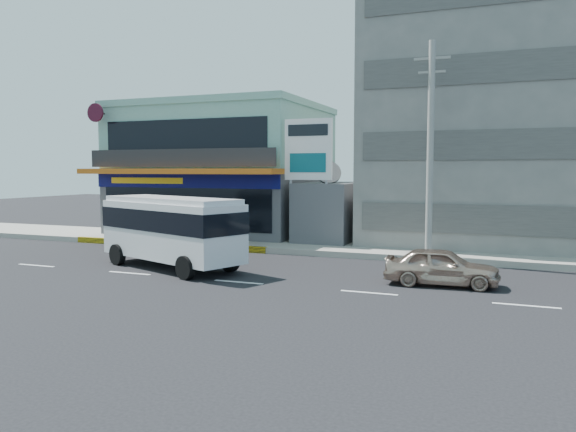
{
  "coord_description": "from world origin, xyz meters",
  "views": [
    {
      "loc": [
        9.43,
        -18.72,
        4.23
      ],
      "look_at": [
        0.35,
        4.16,
        2.2
      ],
      "focal_mm": 35.0,
      "sensor_mm": 36.0,
      "label": 1
    }
  ],
  "objects_px": {
    "motorcycle_rider": "(119,233)",
    "billboard": "(308,157)",
    "minibus": "(171,226)",
    "utility_pole_near": "(430,149)",
    "satellite_dish": "(328,182)",
    "sedan": "(441,267)",
    "shop_building": "(225,173)",
    "concrete_building": "(524,119)"
  },
  "relations": [
    {
      "from": "motorcycle_rider",
      "to": "billboard",
      "type": "bearing_deg",
      "value": 12.97
    },
    {
      "from": "minibus",
      "to": "motorcycle_rider",
      "type": "xyz_separation_m",
      "value": [
        -6.88,
        5.16,
        -1.12
      ]
    },
    {
      "from": "utility_pole_near",
      "to": "minibus",
      "type": "distance_m",
      "value": 12.04
    },
    {
      "from": "satellite_dish",
      "to": "sedan",
      "type": "xyz_separation_m",
      "value": [
        7.17,
        -8.78,
        -2.88
      ]
    },
    {
      "from": "satellite_dish",
      "to": "minibus",
      "type": "xyz_separation_m",
      "value": [
        -4.04,
        -9.36,
        -1.75
      ]
    },
    {
      "from": "shop_building",
      "to": "concrete_building",
      "type": "bearing_deg",
      "value": 3.35
    },
    {
      "from": "shop_building",
      "to": "motorcycle_rider",
      "type": "bearing_deg",
      "value": -112.25
    },
    {
      "from": "shop_building",
      "to": "billboard",
      "type": "relative_size",
      "value": 1.8
    },
    {
      "from": "concrete_building",
      "to": "sedan",
      "type": "distance_m",
      "value": 14.53
    },
    {
      "from": "billboard",
      "to": "minibus",
      "type": "relative_size",
      "value": 0.9
    },
    {
      "from": "sedan",
      "to": "satellite_dish",
      "type": "bearing_deg",
      "value": 36.09
    },
    {
      "from": "satellite_dish",
      "to": "motorcycle_rider",
      "type": "distance_m",
      "value": 12.05
    },
    {
      "from": "satellite_dish",
      "to": "sedan",
      "type": "bearing_deg",
      "value": -50.78
    },
    {
      "from": "shop_building",
      "to": "minibus",
      "type": "bearing_deg",
      "value": -72.17
    },
    {
      "from": "motorcycle_rider",
      "to": "minibus",
      "type": "bearing_deg",
      "value": -36.86
    },
    {
      "from": "utility_pole_near",
      "to": "minibus",
      "type": "xyz_separation_m",
      "value": [
        -10.04,
        -5.76,
        -3.33
      ]
    },
    {
      "from": "minibus",
      "to": "motorcycle_rider",
      "type": "bearing_deg",
      "value": 143.14
    },
    {
      "from": "shop_building",
      "to": "motorcycle_rider",
      "type": "distance_m",
      "value": 8.39
    },
    {
      "from": "shop_building",
      "to": "billboard",
      "type": "bearing_deg",
      "value": -32.32
    },
    {
      "from": "billboard",
      "to": "minibus",
      "type": "bearing_deg",
      "value": -115.1
    },
    {
      "from": "shop_building",
      "to": "utility_pole_near",
      "type": "distance_m",
      "value": 15.5
    },
    {
      "from": "shop_building",
      "to": "sedan",
      "type": "bearing_deg",
      "value": -37.71
    },
    {
      "from": "satellite_dish",
      "to": "utility_pole_near",
      "type": "height_order",
      "value": "utility_pole_near"
    },
    {
      "from": "billboard",
      "to": "minibus",
      "type": "xyz_separation_m",
      "value": [
        -3.54,
        -7.56,
        -3.1
      ]
    },
    {
      "from": "shop_building",
      "to": "motorcycle_rider",
      "type": "xyz_separation_m",
      "value": [
        -2.92,
        -7.15,
        -3.29
      ]
    },
    {
      "from": "concrete_building",
      "to": "minibus",
      "type": "xyz_separation_m",
      "value": [
        -14.04,
        -13.36,
        -5.18
      ]
    },
    {
      "from": "shop_building",
      "to": "billboard",
      "type": "height_order",
      "value": "shop_building"
    },
    {
      "from": "concrete_building",
      "to": "motorcycle_rider",
      "type": "distance_m",
      "value": 23.34
    },
    {
      "from": "concrete_building",
      "to": "billboard",
      "type": "height_order",
      "value": "concrete_building"
    },
    {
      "from": "concrete_building",
      "to": "billboard",
      "type": "xyz_separation_m",
      "value": [
        -10.5,
        -5.8,
        -2.07
      ]
    },
    {
      "from": "utility_pole_near",
      "to": "minibus",
      "type": "bearing_deg",
      "value": -150.16
    },
    {
      "from": "minibus",
      "to": "satellite_dish",
      "type": "bearing_deg",
      "value": 66.64
    },
    {
      "from": "utility_pole_near",
      "to": "motorcycle_rider",
      "type": "relative_size",
      "value": 4.68
    },
    {
      "from": "concrete_building",
      "to": "satellite_dish",
      "type": "distance_m",
      "value": 11.3
    },
    {
      "from": "shop_building",
      "to": "sedan",
      "type": "xyz_separation_m",
      "value": [
        15.17,
        -11.73,
        -3.3
      ]
    },
    {
      "from": "concrete_building",
      "to": "satellite_dish",
      "type": "xyz_separation_m",
      "value": [
        -10.0,
        -4.0,
        -3.42
      ]
    },
    {
      "from": "shop_building",
      "to": "minibus",
      "type": "distance_m",
      "value": 13.11
    },
    {
      "from": "minibus",
      "to": "concrete_building",
      "type": "bearing_deg",
      "value": 43.57
    },
    {
      "from": "satellite_dish",
      "to": "billboard",
      "type": "height_order",
      "value": "billboard"
    },
    {
      "from": "shop_building",
      "to": "minibus",
      "type": "xyz_separation_m",
      "value": [
        3.96,
        -12.3,
        -2.17
      ]
    },
    {
      "from": "concrete_building",
      "to": "billboard",
      "type": "relative_size",
      "value": 2.32
    },
    {
      "from": "shop_building",
      "to": "satellite_dish",
      "type": "relative_size",
      "value": 8.27
    }
  ]
}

